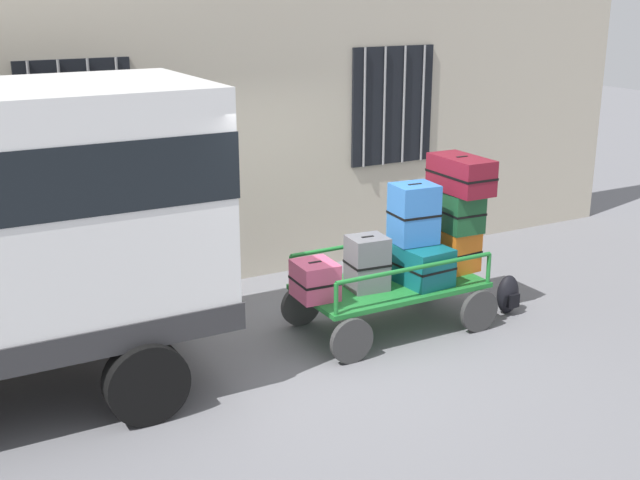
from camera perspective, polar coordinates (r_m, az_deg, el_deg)
ground_plane at (r=8.42m, az=-0.00°, el=-7.02°), size 40.00×40.00×0.00m
building_wall at (r=9.73m, az=-6.46°, el=11.46°), size 12.00×0.38×5.00m
luggage_cart at (r=8.59m, az=4.89°, el=-3.73°), size 2.01×1.11×0.50m
cart_railing at (r=8.46m, az=4.96°, el=-1.30°), size 1.88×0.97×0.34m
suitcase_left_bottom at (r=8.08m, az=-0.35°, el=-2.81°), size 0.42×0.46×0.38m
suitcase_midleft_bottom at (r=8.30m, az=3.32°, el=-1.61°), size 0.42×0.38×0.56m
suitcase_center_bottom at (r=8.63m, az=6.65°, el=-1.52°), size 0.52×0.83×0.40m
suitcase_center_middle at (r=8.52m, az=6.57°, el=1.85°), size 0.48×0.42×0.63m
suitcase_midright_bottom at (r=8.96m, az=9.71°, el=-0.78°), size 0.42×0.34×0.45m
suitcase_midright_middle at (r=8.83m, az=9.88°, el=1.92°), size 0.40×0.40×0.43m
suitcase_midright_top at (r=8.77m, az=9.81°, el=4.54°), size 0.41×0.76×0.38m
backpack at (r=9.25m, az=12.99°, el=-3.74°), size 0.27×0.22×0.44m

